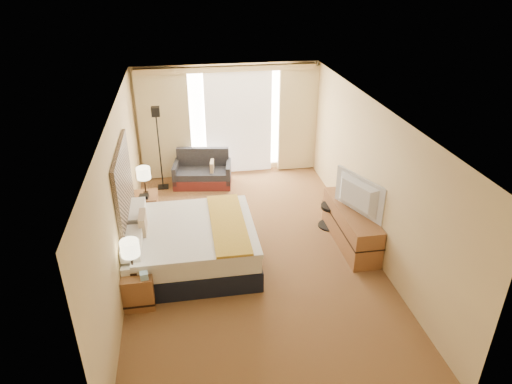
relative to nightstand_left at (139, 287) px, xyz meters
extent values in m
cube|color=#572418|center=(1.87, 1.05, -0.28)|extent=(4.20, 7.00, 0.02)
cube|color=silver|center=(1.87, 1.05, 2.33)|extent=(4.20, 7.00, 0.02)
cube|color=tan|center=(1.87, 4.55, 1.02)|extent=(4.20, 0.02, 2.60)
cube|color=tan|center=(1.87, -2.45, 1.02)|extent=(4.20, 0.02, 2.60)
cube|color=tan|center=(-0.23, 1.05, 1.02)|extent=(0.02, 7.00, 2.60)
cube|color=tan|center=(3.97, 1.05, 1.02)|extent=(0.02, 7.00, 2.60)
cube|color=black|center=(-0.19, 1.25, 1.01)|extent=(0.06, 1.85, 1.50)
cube|color=#955A36|center=(0.00, 0.00, 0.00)|extent=(0.45, 0.52, 0.55)
cube|color=#955A36|center=(0.00, 2.50, 0.00)|extent=(0.45, 0.52, 0.55)
cube|color=#955A36|center=(3.70, 1.05, 0.07)|extent=(0.50, 1.80, 0.70)
cube|color=white|center=(2.12, 4.52, 1.04)|extent=(2.30, 0.02, 2.30)
cube|color=beige|center=(0.42, 4.43, 0.99)|extent=(1.15, 0.09, 2.50)
cube|color=beige|center=(3.52, 4.43, 0.99)|extent=(0.90, 0.09, 2.50)
cube|color=white|center=(2.12, 4.48, 0.99)|extent=(1.55, 0.04, 2.50)
cube|color=tan|center=(1.87, 4.39, 2.25)|extent=(4.00, 0.16, 0.12)
cube|color=black|center=(0.82, 0.87, -0.10)|extent=(2.14, 1.93, 0.36)
cube|color=white|center=(0.82, 0.87, 0.23)|extent=(2.08, 1.88, 0.31)
cube|color=white|center=(0.90, 0.87, 0.41)|extent=(1.95, 1.95, 0.07)
cube|color=gold|center=(1.45, 0.87, 0.46)|extent=(0.56, 1.95, 0.04)
cube|color=white|center=(-0.06, 0.40, 0.54)|extent=(0.28, 0.79, 0.18)
cube|color=white|center=(-0.06, 1.34, 0.54)|extent=(0.28, 0.79, 0.18)
cube|color=beige|center=(0.08, 0.87, 0.58)|extent=(0.10, 0.43, 0.37)
cube|color=#5D1E1A|center=(1.19, 3.89, -0.16)|extent=(1.38, 0.88, 0.23)
cube|color=#323237|center=(1.18, 3.84, 0.03)|extent=(1.27, 0.73, 0.15)
cube|color=#323237|center=(1.23, 4.16, 0.28)|extent=(1.20, 0.31, 0.51)
cube|color=#323237|center=(0.60, 3.98, 0.06)|extent=(0.19, 0.70, 0.41)
cube|color=#323237|center=(1.78, 3.80, 0.06)|extent=(0.19, 0.70, 0.41)
cube|color=beige|center=(1.41, 3.81, 0.19)|extent=(0.12, 0.33, 0.29)
cube|color=black|center=(0.28, 3.90, -0.26)|extent=(0.24, 0.24, 0.03)
cylinder|color=black|center=(0.28, 3.90, 0.59)|extent=(0.03, 0.03, 1.68)
cube|color=black|center=(0.28, 3.90, 1.51)|extent=(0.17, 0.17, 0.20)
cylinder|color=black|center=(3.51, 1.65, -0.26)|extent=(0.44, 0.44, 0.03)
cylinder|color=black|center=(3.51, 1.65, -0.05)|extent=(0.05, 0.05, 0.40)
cylinder|color=black|center=(3.51, 1.65, 0.16)|extent=(0.39, 0.39, 0.06)
cube|color=black|center=(3.66, 1.60, 0.41)|extent=(0.16, 0.35, 0.44)
cube|color=black|center=(-0.04, -0.03, 0.29)|extent=(0.10, 0.10, 0.04)
cylinder|color=black|center=(-0.04, -0.03, 0.48)|extent=(0.03, 0.03, 0.34)
cylinder|color=beige|center=(-0.04, -0.03, 0.73)|extent=(0.27, 0.27, 0.23)
cube|color=black|center=(0.02, 2.55, 0.29)|extent=(0.10, 0.10, 0.04)
cylinder|color=black|center=(0.02, 2.55, 0.48)|extent=(0.03, 0.03, 0.33)
cylinder|color=beige|center=(0.02, 2.55, 0.72)|extent=(0.27, 0.27, 0.23)
cube|color=#9DCFF2|center=(0.12, -0.17, 0.33)|extent=(0.13, 0.13, 0.10)
cube|color=black|center=(-0.01, 2.37, 0.31)|extent=(0.19, 0.16, 0.07)
imported|color=black|center=(3.65, 0.91, 0.76)|extent=(0.58, 1.14, 0.67)
camera|label=1|loc=(0.84, -5.64, 4.40)|focal=32.00mm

